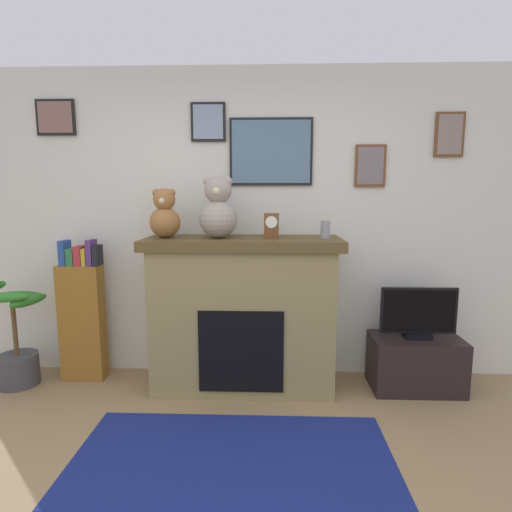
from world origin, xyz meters
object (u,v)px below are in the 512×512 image
Objects in this scene: bookshelf at (82,315)px; television at (418,314)px; teddy_bear_tan at (218,210)px; candle_jar at (325,230)px; mantel_clock at (271,226)px; teddy_bear_grey at (165,216)px; potted_plant at (16,347)px; fireplace at (243,312)px; tv_stand at (415,363)px.

bookshelf is 2.01× the size of television.
bookshelf is 2.49× the size of teddy_bear_tan.
candle_jar is (2.01, -0.10, 0.74)m from bookshelf.
television is 1.36m from mantel_clock.
bookshelf is 1.14m from teddy_bear_grey.
potted_plant is 3.27m from television.
teddy_bear_grey is 0.80× the size of teddy_bear_tan.
mantel_clock is at bearing -4.83° from fireplace.
potted_plant is at bearing -163.08° from bookshelf.
television is at bearing -2.11° from bookshelf.
bookshelf is 8.68× the size of candle_jar.
candle_jar is 0.36× the size of teddy_bear_grey.
fireplace is 1.45m from tv_stand.
mantel_clock is (1.59, -0.10, 0.77)m from bookshelf.
fireplace is 0.84m from teddy_bear_tan.
mantel_clock is at bearing 179.98° from tv_stand.
fireplace is 0.74m from mantel_clock.
teddy_bear_grey reaches higher than television.
bookshelf is at bearing 177.92° from tv_stand.
television is at bearing -0.85° from fireplace.
potted_plant is 2.01m from teddy_bear_tan.
tv_stand is (3.26, 0.05, -0.11)m from potted_plant.
fireplace is at bearing 1.70° from teddy_bear_grey.
bookshelf is at bearing 176.61° from fireplace.
teddy_bear_grey is at bearing -179.98° from candle_jar.
television is (3.26, 0.05, 0.30)m from potted_plant.
potted_plant is at bearing -177.59° from teddy_bear_grey.
candle_jar is 0.85m from teddy_bear_tan.
television is at bearing -90.00° from tv_stand.
fireplace is 11.16× the size of candle_jar.
bookshelf is 3.10× the size of teddy_bear_grey.
tv_stand is 1.18× the size of television.
teddy_bear_tan is (-1.58, 0.00, 0.81)m from television.
teddy_bear_grey is at bearing -7.48° from bookshelf.
teddy_bear_grey reaches higher than fireplace.
potted_plant is 2.31m from mantel_clock.
teddy_bear_tan is at bearing -4.82° from bookshelf.
mantel_clock is at bearing 179.91° from television.
candle_jar reaches higher than potted_plant.
teddy_bear_grey is (-0.83, 0.00, 0.08)m from mantel_clock.
potted_plant is (-0.50, -0.15, -0.23)m from bookshelf.
mantel_clock is at bearing 1.43° from potted_plant.
tv_stand is (1.39, -0.02, -0.40)m from fireplace.
teddy_bear_tan is at bearing 179.92° from mantel_clock.
teddy_bear_grey reaches higher than potted_plant.
potted_plant is at bearing -177.82° from fireplace.
television is 1.78m from teddy_bear_tan.
mantel_clock is (-1.17, 0.00, 1.11)m from tv_stand.
mantel_clock is (0.22, -0.02, 0.70)m from fireplace.
television is at bearing 0.88° from potted_plant.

